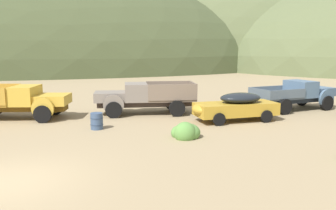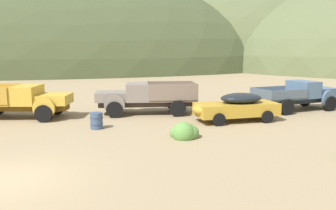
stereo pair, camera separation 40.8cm
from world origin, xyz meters
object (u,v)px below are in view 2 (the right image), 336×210
Objects in this scene: truck_faded_yellow at (25,101)px; truck_primer_gray at (140,98)px; oil_drum_by_truck at (97,121)px; truck_chalk_blue at (302,95)px; car_mustard at (234,107)px.

truck_primer_gray is (6.59, 0.65, -0.00)m from truck_faded_yellow.
truck_faded_yellow and truck_primer_gray have the same top height.
truck_primer_gray reaches higher than oil_drum_by_truck.
truck_faded_yellow is at bearing 166.27° from truck_chalk_blue.
car_mustard is 7.46m from oil_drum_by_truck.
truck_chalk_blue is at bearing -159.83° from car_mustard.
car_mustard reaches higher than oil_drum_by_truck.
truck_primer_gray reaches higher than car_mustard.
car_mustard is 6.26m from truck_chalk_blue.
truck_primer_gray is 10.57m from truck_chalk_blue.
oil_drum_by_truck is at bearing 59.27° from truck_primer_gray.
truck_faded_yellow reaches higher than truck_chalk_blue.
truck_chalk_blue is 13.48m from oil_drum_by_truck.
oil_drum_by_truck is (-2.24, -3.78, -0.60)m from truck_primer_gray.
car_mustard is at bearing 152.14° from truck_primer_gray.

